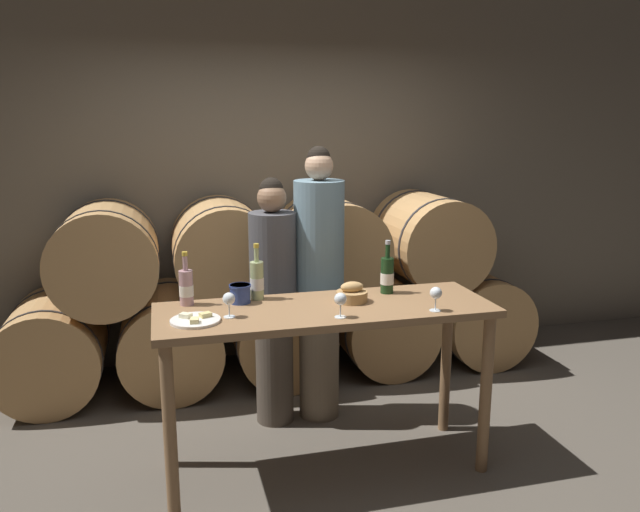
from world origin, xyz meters
TOP-DOWN VIEW (x-y plane):
  - ground_plane at (0.00, 0.00)m, footprint 10.00×10.00m
  - stone_wall_back at (0.00, 1.91)m, footprint 10.00×0.12m
  - barrel_stack at (-0.00, 1.37)m, footprint 3.94×0.84m
  - tasting_table at (0.00, 0.00)m, footprint 1.80×0.61m
  - person_left at (-0.17, 0.64)m, footprint 0.29×0.29m
  - person_right at (0.13, 0.64)m, footprint 0.32×0.32m
  - wine_bottle_red at (0.41, 0.17)m, footprint 0.08×0.08m
  - wine_bottle_white at (-0.33, 0.24)m, footprint 0.08×0.08m
  - wine_bottle_rose at (-0.71, 0.22)m, footprint 0.08×0.08m
  - blue_crock at (-0.43, 0.18)m, footprint 0.12×0.12m
  - bread_basket at (0.16, 0.05)m, footprint 0.17×0.17m
  - cheese_plate at (-0.69, -0.08)m, footprint 0.25×0.25m
  - wine_glass_far_left at (-0.52, -0.05)m, footprint 0.06×0.06m
  - wine_glass_left at (0.02, -0.20)m, footprint 0.06×0.06m
  - wine_glass_center at (0.53, -0.21)m, footprint 0.06×0.06m

SIDE VIEW (x-z plane):
  - ground_plane at x=0.00m, z-range 0.00..0.00m
  - barrel_stack at x=0.00m, z-range -0.04..1.32m
  - tasting_table at x=0.00m, z-range 0.33..1.28m
  - person_left at x=-0.17m, z-range 0.02..1.60m
  - person_right at x=0.13m, z-range 0.02..1.78m
  - cheese_plate at x=-0.69m, z-range 0.94..0.97m
  - bread_basket at x=0.16m, z-range 0.93..1.05m
  - blue_crock at x=-0.43m, z-range 0.95..1.05m
  - wine_glass_far_left at x=-0.52m, z-range 0.97..1.10m
  - wine_glass_left at x=0.02m, z-range 0.97..1.10m
  - wine_glass_center at x=0.53m, z-range 0.97..1.10m
  - wine_bottle_rose at x=-0.71m, z-range 0.90..1.19m
  - wine_bottle_red at x=0.41m, z-range 0.90..1.21m
  - wine_bottle_white at x=-0.33m, z-range 0.90..1.21m
  - stone_wall_back at x=0.00m, z-range 0.00..3.20m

